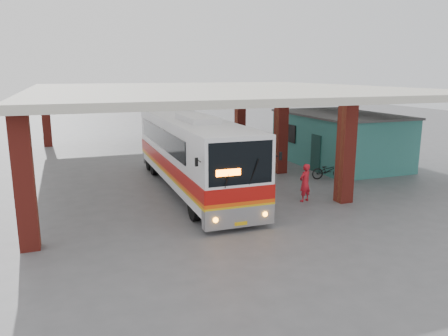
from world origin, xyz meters
TOP-DOWN VIEW (x-y plane):
  - ground at (0.00, 0.00)m, footprint 90.00×90.00m
  - brick_columns at (1.43, 5.00)m, footprint 20.10×21.60m
  - canopy_roof at (0.50, 6.50)m, footprint 21.00×23.00m
  - shop_building at (7.49, 4.00)m, footprint 5.20×8.20m
  - coach_bus at (-2.64, 1.18)m, footprint 2.68×12.56m
  - motorcycle at (4.70, 0.79)m, footprint 1.85×0.93m
  - pedestrian at (1.44, -2.37)m, footprint 0.71×0.59m
  - red_chair at (5.08, 7.14)m, footprint 0.48×0.48m

SIDE VIEW (x-z plane):
  - ground at x=0.00m, z-range 0.00..0.00m
  - red_chair at x=5.08m, z-range -0.03..0.71m
  - motorcycle at x=4.70m, z-range 0.00..0.93m
  - pedestrian at x=1.44m, z-range 0.00..1.67m
  - shop_building at x=7.49m, z-range 0.01..3.12m
  - coach_bus at x=-2.64m, z-range -0.01..3.64m
  - brick_columns at x=1.43m, z-range 0.00..4.35m
  - canopy_roof at x=0.50m, z-range 4.35..4.65m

